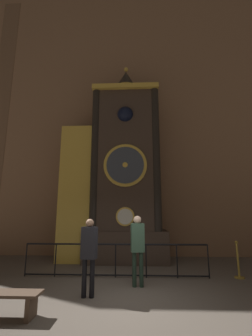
{
  "coord_description": "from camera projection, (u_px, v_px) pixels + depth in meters",
  "views": [
    {
      "loc": [
        0.31,
        -5.26,
        1.85
      ],
      "look_at": [
        -0.1,
        4.07,
        3.74
      ],
      "focal_mm": 24.0,
      "sensor_mm": 36.0,
      "label": 1
    }
  ],
  "objects": [
    {
      "name": "ground_plane",
      "position": [
        122.0,
        301.0,
        4.8
      ],
      "size": [
        28.0,
        28.0,
        0.0
      ],
      "primitive_type": "plane",
      "color": "brown"
    },
    {
      "name": "cathedral_back_wall",
      "position": [
        127.0,
        100.0,
        11.47
      ],
      "size": [
        24.0,
        0.32,
        15.1
      ],
      "color": "#936B4C",
      "rests_on": "ground_plane"
    },
    {
      "name": "clock_tower",
      "position": [
        116.0,
        174.0,
        9.47
      ],
      "size": [
        4.28,
        1.78,
        8.52
      ],
      "color": "#423328",
      "rests_on": "ground_plane"
    },
    {
      "name": "railing_fence",
      "position": [
        116.0,
        258.0,
        6.7
      ],
      "size": [
        5.5,
        0.05,
        0.96
      ],
      "color": "black",
      "rests_on": "ground_plane"
    },
    {
      "name": "visitor_near",
      "position": [
        89.0,
        249.0,
        5.22
      ],
      "size": [
        0.37,
        0.28,
        1.72
      ],
      "rotation": [
        0.0,
        0.0,
        -0.18
      ],
      "color": "black",
      "rests_on": "ground_plane"
    },
    {
      "name": "visitor_far",
      "position": [
        138.0,
        243.0,
        5.95
      ],
      "size": [
        0.37,
        0.27,
        1.78
      ],
      "rotation": [
        0.0,
        0.0,
        0.17
      ],
      "color": "#213427",
      "rests_on": "ground_plane"
    },
    {
      "name": "stanchion_post",
      "position": [
        238.0,
        266.0,
        6.58
      ],
      "size": [
        0.28,
        0.28,
        1.04
      ],
      "color": "#B28E33",
      "rests_on": "ground_plane"
    },
    {
      "name": "visitor_bench",
      "position": [
        0.0,
        299.0,
        4.08
      ],
      "size": [
        1.47,
        0.4,
        0.44
      ],
      "color": "brown",
      "rests_on": "ground_plane"
    }
  ]
}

